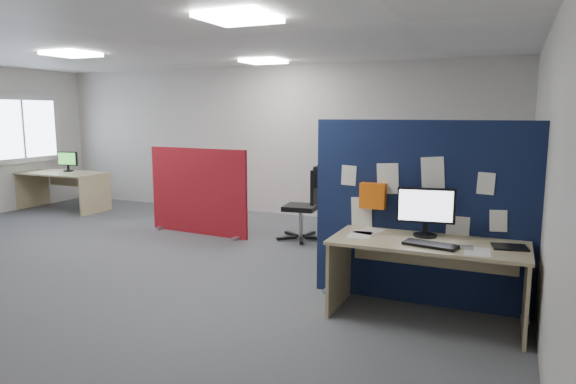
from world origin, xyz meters
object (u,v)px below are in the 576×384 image
(monitor_second, at_px, (68,161))
(office_chair, at_px, (308,199))
(red_divider, at_px, (198,192))
(main_desk, at_px, (428,259))
(navy_divider, at_px, (423,214))
(monitor_main, at_px, (426,210))
(second_desk, at_px, (64,181))

(monitor_second, distance_m, office_chair, 5.26)
(red_divider, bearing_deg, office_chair, 14.04)
(main_desk, bearing_deg, red_divider, 152.37)
(navy_divider, height_order, red_divider, navy_divider)
(navy_divider, distance_m, monitor_main, 0.24)
(second_desk, distance_m, monitor_second, 0.41)
(second_desk, bearing_deg, navy_divider, -17.68)
(main_desk, bearing_deg, monitor_second, 159.20)
(monitor_main, xyz_separation_m, monitor_second, (-7.22, 2.62, -0.04))
(monitor_main, relative_size, office_chair, 0.48)
(red_divider, distance_m, office_chair, 1.74)
(navy_divider, height_order, monitor_second, navy_divider)
(main_desk, height_order, office_chair, office_chair)
(office_chair, bearing_deg, navy_divider, -50.61)
(red_divider, bearing_deg, monitor_main, -21.83)
(navy_divider, relative_size, office_chair, 2.00)
(main_desk, xyz_separation_m, monitor_main, (-0.05, 0.14, 0.43))
(monitor_main, relative_size, red_divider, 0.29)
(monitor_main, relative_size, monitor_second, 1.24)
(red_divider, bearing_deg, monitor_second, 171.67)
(main_desk, xyz_separation_m, office_chair, (-2.05, 2.26, 0.06))
(monitor_second, bearing_deg, main_desk, -30.13)
(red_divider, bearing_deg, main_desk, -23.21)
(navy_divider, xyz_separation_m, monitor_main, (0.06, -0.22, 0.08))
(navy_divider, bearing_deg, office_chair, 135.50)
(monitor_main, bearing_deg, office_chair, 125.57)
(main_desk, bearing_deg, second_desk, 160.06)
(monitor_main, xyz_separation_m, second_desk, (-7.21, 2.49, -0.43))
(red_divider, bearing_deg, second_desk, 173.66)
(navy_divider, bearing_deg, monitor_main, -74.67)
(main_desk, relative_size, monitor_main, 3.27)
(navy_divider, height_order, monitor_main, navy_divider)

